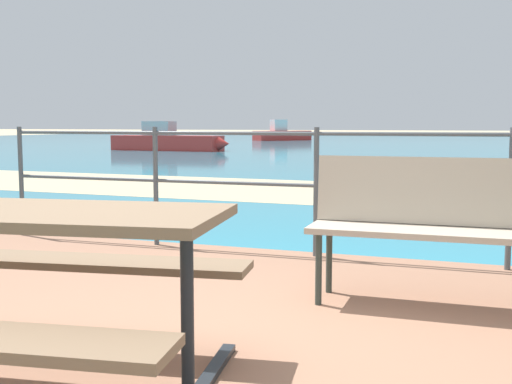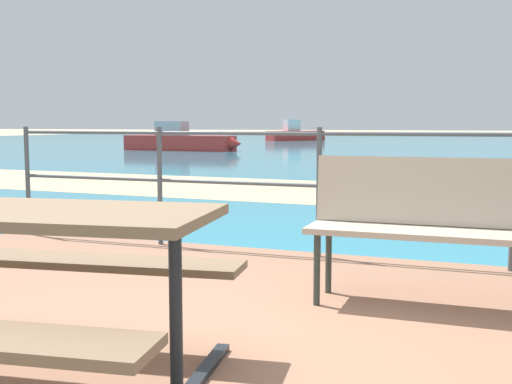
% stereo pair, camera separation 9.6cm
% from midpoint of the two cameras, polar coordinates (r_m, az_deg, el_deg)
% --- Properties ---
extents(ground_plane, '(240.00, 240.00, 0.00)m').
position_cam_midpoint_polar(ground_plane, '(3.07, -7.46, -15.77)').
color(ground_plane, tan).
extents(patio_paving, '(6.40, 5.20, 0.06)m').
position_cam_midpoint_polar(patio_paving, '(3.06, -7.47, -15.25)').
color(patio_paving, '#996B51').
rests_on(patio_paving, ground).
extents(sea_water, '(90.00, 90.00, 0.01)m').
position_cam_midpoint_polar(sea_water, '(42.57, 17.93, 4.28)').
color(sea_water, teal).
rests_on(sea_water, ground).
extents(beach_strip, '(54.09, 5.54, 0.01)m').
position_cam_midpoint_polar(beach_strip, '(10.51, 12.37, -0.24)').
color(beach_strip, tan).
rests_on(beach_strip, ground).
extents(picnic_table, '(1.94, 1.58, 0.76)m').
position_cam_midpoint_polar(picnic_table, '(2.71, -22.91, -5.38)').
color(picnic_table, '#7A6047').
rests_on(picnic_table, patio_paving).
extents(park_bench, '(1.58, 0.44, 0.88)m').
position_cam_midpoint_polar(park_bench, '(3.90, 15.91, -2.12)').
color(park_bench, tan).
rests_on(park_bench, patio_paving).
extents(railing_fence, '(5.94, 0.04, 1.06)m').
position_cam_midpoint_polar(railing_fence, '(5.18, 4.92, 1.56)').
color(railing_fence, '#4C5156').
rests_on(railing_fence, patio_paving).
extents(boat_near, '(5.50, 1.44, 1.26)m').
position_cam_midpoint_polar(boat_near, '(27.86, -8.04, 4.56)').
color(boat_near, red).
rests_on(boat_near, sea_water).
extents(boat_far, '(3.66, 4.34, 1.47)m').
position_cam_midpoint_polar(boat_far, '(45.11, 2.39, 5.22)').
color(boat_far, red).
rests_on(boat_far, sea_water).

